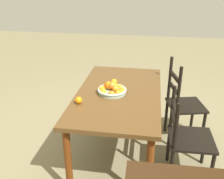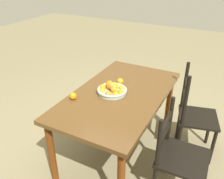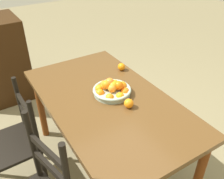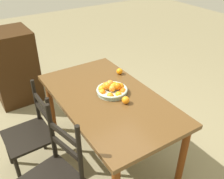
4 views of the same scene
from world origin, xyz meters
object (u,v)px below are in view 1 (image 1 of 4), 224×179
at_px(dining_table, 119,100).
at_px(orange_loose_0, 79,100).
at_px(orange_loose_1, 114,82).
at_px(fruit_bowl, 112,90).
at_px(chair_near_window, 187,139).
at_px(chair_by_cabinet, 183,105).

height_order(dining_table, orange_loose_0, orange_loose_0).
bearing_deg(orange_loose_1, fruit_bowl, 3.14).
relative_size(orange_loose_0, orange_loose_1, 0.97).
bearing_deg(chair_near_window, chair_by_cabinet, -2.49).
distance_m(chair_near_window, orange_loose_0, 1.11).
distance_m(dining_table, chair_by_cabinet, 0.82).
height_order(dining_table, chair_near_window, chair_near_window).
distance_m(chair_near_window, fruit_bowl, 0.88).
xyz_separation_m(chair_near_window, orange_loose_1, (-0.43, -0.78, 0.36)).
bearing_deg(dining_table, fruit_bowl, -61.29).
bearing_deg(chair_near_window, dining_table, 68.19).
distance_m(chair_near_window, orange_loose_1, 0.96).
bearing_deg(fruit_bowl, dining_table, 118.71).
bearing_deg(orange_loose_1, chair_by_cabinet, 103.78).
relative_size(fruit_bowl, orange_loose_0, 4.45).
height_order(dining_table, chair_by_cabinet, chair_by_cabinet).
height_order(chair_near_window, orange_loose_1, chair_near_window).
bearing_deg(orange_loose_0, fruit_bowl, 135.30).
xyz_separation_m(orange_loose_0, orange_loose_1, (-0.49, 0.26, 0.00)).
relative_size(dining_table, chair_near_window, 1.71).
height_order(fruit_bowl, orange_loose_0, fruit_bowl).
bearing_deg(orange_loose_0, orange_loose_1, 151.76).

